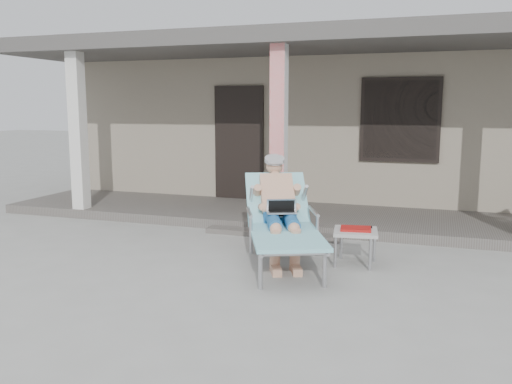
% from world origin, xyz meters
% --- Properties ---
extents(ground, '(60.00, 60.00, 0.00)m').
position_xyz_m(ground, '(0.00, 0.00, 0.00)').
color(ground, '#9E9E99').
rests_on(ground, ground).
extents(house, '(10.40, 5.40, 3.30)m').
position_xyz_m(house, '(0.00, 6.50, 1.67)').
color(house, gray).
rests_on(house, ground).
extents(porch_deck, '(10.00, 2.00, 0.15)m').
position_xyz_m(porch_deck, '(0.00, 3.00, 0.07)').
color(porch_deck, '#605B56').
rests_on(porch_deck, ground).
extents(porch_overhang, '(10.00, 2.30, 2.85)m').
position_xyz_m(porch_overhang, '(0.00, 2.95, 2.79)').
color(porch_overhang, silver).
rests_on(porch_overhang, porch_deck).
extents(porch_step, '(2.00, 0.30, 0.07)m').
position_xyz_m(porch_step, '(0.00, 1.85, 0.04)').
color(porch_step, '#605B56').
rests_on(porch_step, ground).
extents(lounger, '(1.49, 2.13, 1.34)m').
position_xyz_m(lounger, '(0.47, 0.66, 0.83)').
color(lounger, '#B7B7BC').
rests_on(lounger, ground).
extents(side_table, '(0.57, 0.57, 0.45)m').
position_xyz_m(side_table, '(1.35, 0.79, 0.38)').
color(side_table, '#AEAEA9').
rests_on(side_table, ground).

